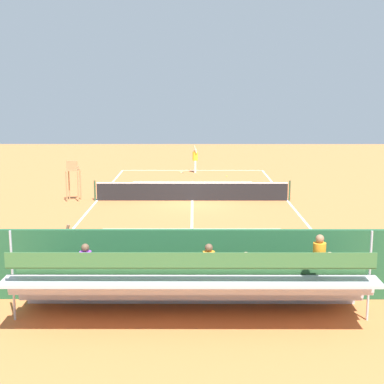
# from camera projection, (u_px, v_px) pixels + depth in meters

# --- Properties ---
(ground_plane) EXTENTS (60.00, 60.00, 0.00)m
(ground_plane) POSITION_uv_depth(u_px,v_px,m) (192.00, 201.00, 29.72)
(ground_plane) COLOR #C66B38
(court_line_markings) EXTENTS (10.10, 22.20, 0.01)m
(court_line_markings) POSITION_uv_depth(u_px,v_px,m) (192.00, 200.00, 29.76)
(court_line_markings) COLOR white
(court_line_markings) RESTS_ON ground
(tennis_net) EXTENTS (10.30, 0.10, 1.07)m
(tennis_net) POSITION_uv_depth(u_px,v_px,m) (192.00, 191.00, 29.63)
(tennis_net) COLOR black
(tennis_net) RESTS_ON ground
(backdrop_wall) EXTENTS (18.00, 0.16, 2.00)m
(backdrop_wall) POSITION_uv_depth(u_px,v_px,m) (191.00, 264.00, 15.78)
(backdrop_wall) COLOR #235633
(backdrop_wall) RESTS_ON ground
(bleacher_stand) EXTENTS (9.06, 2.40, 2.48)m
(bleacher_stand) POSITION_uv_depth(u_px,v_px,m) (195.00, 284.00, 14.47)
(bleacher_stand) COLOR #B2B2B7
(bleacher_stand) RESTS_ON ground
(umpire_chair) EXTENTS (0.67, 0.67, 2.14)m
(umpire_chair) POSITION_uv_depth(u_px,v_px,m) (73.00, 176.00, 29.42)
(umpire_chair) COLOR #A88456
(umpire_chair) RESTS_ON ground
(courtside_bench) EXTENTS (1.80, 0.40, 0.93)m
(courtside_bench) POSITION_uv_depth(u_px,v_px,m) (253.00, 271.00, 16.57)
(courtside_bench) COLOR #33383D
(courtside_bench) RESTS_ON ground
(equipment_bag) EXTENTS (0.90, 0.36, 0.36)m
(equipment_bag) POSITION_uv_depth(u_px,v_px,m) (189.00, 285.00, 16.52)
(equipment_bag) COLOR #B22D2D
(equipment_bag) RESTS_ON ground
(tennis_player) EXTENTS (0.36, 0.53, 1.93)m
(tennis_player) POSITION_uv_depth(u_px,v_px,m) (195.00, 158.00, 39.33)
(tennis_player) COLOR white
(tennis_player) RESTS_ON ground
(tennis_racket) EXTENTS (0.38, 0.59, 0.03)m
(tennis_racket) POSITION_uv_depth(u_px,v_px,m) (182.00, 172.00, 39.57)
(tennis_racket) COLOR black
(tennis_racket) RESTS_ON ground
(tennis_ball_near) EXTENTS (0.07, 0.07, 0.07)m
(tennis_ball_near) POSITION_uv_depth(u_px,v_px,m) (227.00, 176.00, 37.69)
(tennis_ball_near) COLOR #CCDB33
(tennis_ball_near) RESTS_ON ground
(line_judge) EXTENTS (0.36, 0.53, 1.93)m
(line_judge) POSITION_uv_depth(u_px,v_px,m) (65.00, 257.00, 16.44)
(line_judge) COLOR #232328
(line_judge) RESTS_ON ground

